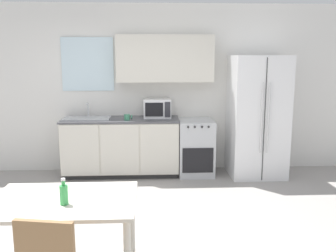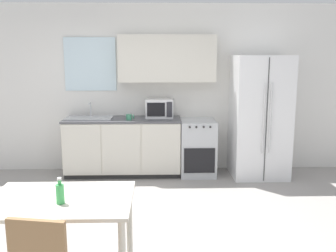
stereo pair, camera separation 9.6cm
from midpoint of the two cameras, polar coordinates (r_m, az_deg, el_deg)
ground_plane at (r=4.29m, az=-4.60°, el=-15.38°), size 12.00×12.00×0.00m
wall_back at (r=6.13m, az=-3.19°, el=6.40°), size 12.00×0.38×2.70m
kitchen_counter at (r=6.00m, az=-6.39°, el=-3.10°), size 1.82×0.62×0.91m
oven_range at (r=6.02m, az=4.97°, el=-3.26°), size 0.55×0.64×0.88m
refrigerator at (r=6.03m, az=14.21°, el=1.39°), size 0.84×0.81×1.89m
kitchen_sink at (r=5.99m, az=-11.48°, el=1.26°), size 0.72×0.40×0.24m
microwave at (r=5.97m, az=-0.87°, el=2.75°), size 0.43×0.34×0.30m
coffee_mug at (r=5.76m, az=-5.42°, el=1.37°), size 0.12×0.09×0.09m
dining_table at (r=3.30m, az=-15.18°, el=-12.14°), size 1.19×0.83×0.72m
drink_bottle at (r=3.12m, az=-15.26°, el=-9.84°), size 0.07×0.07×0.22m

